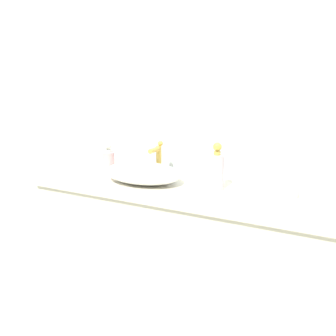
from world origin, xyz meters
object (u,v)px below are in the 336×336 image
(sink_basin, at_px, (143,173))
(candle_jar, at_px, (293,194))
(lotion_bottle, at_px, (109,158))
(soap_dispenser, at_px, (217,170))

(sink_basin, xyz_separation_m, candle_jar, (0.72, 0.09, -0.03))
(lotion_bottle, bearing_deg, soap_dispenser, -9.28)
(sink_basin, bearing_deg, candle_jar, 7.32)
(soap_dispenser, distance_m, lotion_bottle, 0.71)
(lotion_bottle, xyz_separation_m, candle_jar, (1.05, -0.07, -0.04))
(candle_jar, bearing_deg, sink_basin, -172.68)
(sink_basin, distance_m, soap_dispenser, 0.38)
(sink_basin, height_order, lotion_bottle, lotion_bottle)
(sink_basin, relative_size, lotion_bottle, 2.71)
(soap_dispenser, relative_size, lotion_bottle, 1.50)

